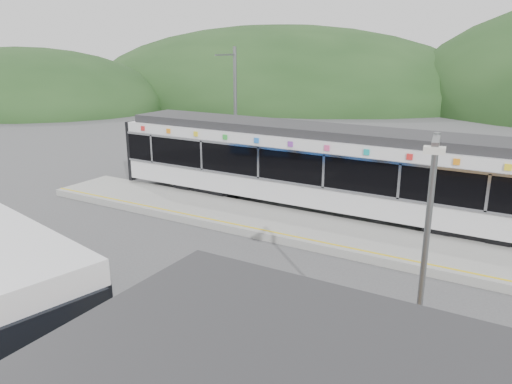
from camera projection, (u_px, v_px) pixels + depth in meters
The scene contains 7 objects.
ground at pixel (274, 265), 16.59m from camera, with size 120.00×120.00×0.00m, color #4C4C4F.
hills at pixel (495, 249), 17.95m from camera, with size 146.00×149.00×26.00m.
platform at pixel (314, 231), 19.28m from camera, with size 26.00×3.20×0.30m, color #9E9E99.
yellow_line at pixel (300, 237), 18.16m from camera, with size 26.00×0.10×0.01m, color yellow.
train at pixel (327, 166), 21.32m from camera, with size 20.44×3.01×3.74m.
catenary_mast_west at pixel (235, 113), 26.06m from camera, with size 0.18×1.80×7.00m.
lamp_post at pixel (424, 249), 9.45m from camera, with size 0.37×1.00×5.51m.
Camera 1 is at (7.22, -13.44, 7.00)m, focal length 35.00 mm.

